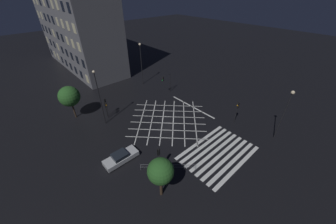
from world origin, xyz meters
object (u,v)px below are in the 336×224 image
object	(u,v)px
traffic_light_se_main	(237,109)
waiting_car	(121,157)
street_lamp_west	(141,56)
traffic_light_nw_cross	(106,107)
street_lamp_far	(286,108)
traffic_light_ne_main	(166,80)
street_tree_near	(69,96)
traffic_light_nw_main	(105,104)
traffic_light_sw_cross	(159,156)
street_tree_far	(161,171)
street_lamp_east	(99,93)

from	to	relation	value
traffic_light_se_main	waiting_car	bearing A→B (deg)	-16.45
traffic_light_se_main	street_lamp_west	distance (m)	23.25
traffic_light_nw_cross	street_lamp_far	world-z (taller)	street_lamp_far
traffic_light_ne_main	street_tree_near	size ratio (longest dim) A/B	0.72
traffic_light_nw_main	traffic_light_nw_cross	xyz separation A→B (m)	(-0.20, -0.66, -0.22)
waiting_car	traffic_light_ne_main	bearing A→B (deg)	30.70
traffic_light_nw_main	traffic_light_ne_main	bearing A→B (deg)	-2.68
traffic_light_se_main	traffic_light_sw_cross	bearing A→B (deg)	-3.12
traffic_light_nw_cross	street_lamp_west	size ratio (longest dim) A/B	0.35
traffic_light_nw_cross	traffic_light_nw_main	bearing A→B (deg)	163.46
traffic_light_sw_cross	traffic_light_se_main	world-z (taller)	traffic_light_se_main
traffic_light_sw_cross	street_tree_far	bearing A→B (deg)	144.40
street_tree_far	street_lamp_far	bearing A→B (deg)	-13.33
street_lamp_west	street_tree_far	xyz separation A→B (m)	(-15.14, -24.56, -2.72)
street_lamp_east	waiting_car	size ratio (longest dim) A/B	2.05
traffic_light_se_main	street_lamp_east	bearing A→B (deg)	-41.67
street_lamp_west	street_tree_near	distance (m)	17.28
street_lamp_far	traffic_light_se_main	bearing A→B (deg)	100.50
traffic_light_nw_cross	street_tree_near	size ratio (longest dim) A/B	0.55
street_lamp_far	waiting_car	size ratio (longest dim) A/B	1.77
traffic_light_sw_cross	traffic_light_ne_main	size ratio (longest dim) A/B	0.89
waiting_car	traffic_light_nw_cross	bearing A→B (deg)	71.63
traffic_light_nw_main	traffic_light_se_main	size ratio (longest dim) A/B	0.88
traffic_light_ne_main	street_lamp_west	world-z (taller)	street_lamp_west
traffic_light_sw_cross	traffic_light_se_main	bearing A→B (deg)	-93.12
street_tree_near	waiting_car	xyz separation A→B (m)	(0.83, -14.20, -3.58)
traffic_light_nw_cross	street_tree_far	size ratio (longest dim) A/B	0.61
traffic_light_sw_cross	street_tree_near	size ratio (longest dim) A/B	0.64
traffic_light_se_main	traffic_light_nw_cross	size ratio (longest dim) A/B	1.24
traffic_light_se_main	street_lamp_far	xyz separation A→B (m)	(1.16, -6.23, 2.69)
street_lamp_west	waiting_car	xyz separation A→B (m)	(-15.99, -17.31, -6.01)
traffic_light_nw_cross	traffic_light_sw_cross	bearing A→B (deg)	-2.34
street_lamp_far	waiting_car	world-z (taller)	street_lamp_far
street_lamp_west	street_tree_far	world-z (taller)	street_lamp_west
traffic_light_se_main	waiting_car	world-z (taller)	traffic_light_se_main
traffic_light_nw_main	street_tree_far	world-z (taller)	street_tree_far
traffic_light_ne_main	traffic_light_nw_cross	xyz separation A→B (m)	(-13.62, -0.03, -0.79)
street_lamp_west	waiting_car	bearing A→B (deg)	-132.73
traffic_light_ne_main	traffic_light_se_main	size ratio (longest dim) A/B	1.06
street_tree_far	traffic_light_se_main	bearing A→B (deg)	5.68
waiting_car	street_lamp_far	bearing A→B (deg)	-30.71
traffic_light_ne_main	traffic_light_nw_cross	bearing A→B (deg)	0.14
traffic_light_se_main	waiting_car	xyz separation A→B (m)	(-18.57, 5.49, -2.24)
street_lamp_east	street_tree_near	distance (m)	6.22
traffic_light_se_main	street_tree_far	size ratio (longest dim) A/B	0.75
traffic_light_ne_main	traffic_light_se_main	world-z (taller)	traffic_light_ne_main
street_lamp_east	waiting_car	distance (m)	10.66
traffic_light_nw_main	waiting_car	world-z (taller)	traffic_light_nw_main
street_tree_near	street_lamp_east	bearing A→B (deg)	-59.13
traffic_light_se_main	street_lamp_far	distance (m)	6.89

